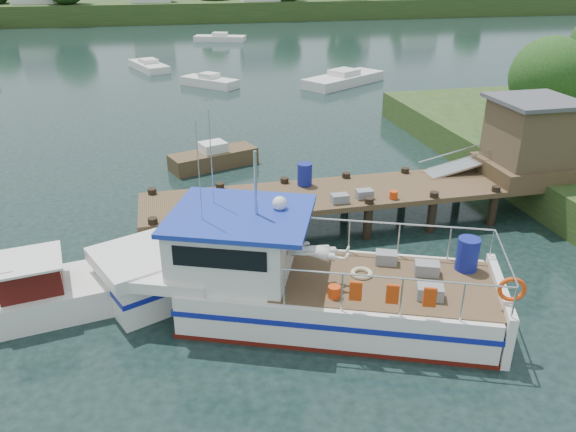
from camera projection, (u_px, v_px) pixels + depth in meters
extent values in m
plane|color=black|center=(305.00, 228.00, 21.23)|extent=(160.00, 160.00, 0.00)
cylinder|color=#332114|center=(540.00, 125.00, 28.73)|extent=(0.50, 0.50, 3.05)
sphere|color=#234719|center=(550.00, 76.00, 27.70)|extent=(3.90, 3.90, 3.90)
cube|color=#30461D|center=(181.00, 8.00, 94.92)|extent=(140.00, 24.00, 3.00)
cylinder|color=#332114|center=(68.00, 8.00, 83.11)|extent=(0.60, 0.60, 4.80)
cylinder|color=#332114|center=(145.00, 12.00, 87.48)|extent=(0.60, 0.60, 3.00)
cylinder|color=#332114|center=(214.00, 7.00, 91.35)|extent=(0.60, 0.60, 3.60)
cylinder|color=#332114|center=(285.00, 6.00, 89.90)|extent=(0.60, 0.60, 4.20)
cylinder|color=#332114|center=(347.00, 2.00, 93.77)|extent=(0.60, 0.60, 4.80)
cylinder|color=#332114|center=(403.00, 6.00, 98.14)|extent=(0.60, 0.60, 3.00)
cylinder|color=#332114|center=(472.00, 4.00, 96.70)|extent=(0.60, 0.60, 3.60)
cube|color=brown|center=(357.00, 192.00, 21.09)|extent=(16.00, 3.00, 0.20)
cylinder|color=black|center=(155.00, 244.00, 18.70)|extent=(0.32, 0.32, 1.90)
cylinder|color=black|center=(154.00, 212.00, 21.00)|extent=(0.32, 0.32, 1.90)
cylinder|color=black|center=(230.00, 236.00, 19.20)|extent=(0.32, 0.32, 1.90)
cylinder|color=black|center=(221.00, 206.00, 21.50)|extent=(0.32, 0.32, 1.90)
cylinder|color=black|center=(301.00, 229.00, 19.71)|extent=(0.32, 0.32, 1.90)
cylinder|color=black|center=(285.00, 201.00, 22.01)|extent=(0.32, 0.32, 1.90)
cylinder|color=black|center=(368.00, 222.00, 20.22)|extent=(0.32, 0.32, 1.90)
cylinder|color=black|center=(345.00, 195.00, 22.51)|extent=(0.32, 0.32, 1.90)
cylinder|color=black|center=(432.00, 216.00, 20.72)|extent=(0.32, 0.32, 1.90)
cylinder|color=black|center=(403.00, 190.00, 23.02)|extent=(0.32, 0.32, 1.90)
cylinder|color=black|center=(493.00, 210.00, 21.23)|extent=(0.32, 0.32, 1.90)
cylinder|color=black|center=(459.00, 185.00, 23.52)|extent=(0.32, 0.32, 1.90)
cylinder|color=black|center=(551.00, 204.00, 21.73)|extent=(0.32, 0.32, 1.90)
cylinder|color=black|center=(512.00, 180.00, 24.03)|extent=(0.32, 0.32, 1.90)
cube|color=brown|center=(524.00, 168.00, 22.34)|extent=(3.20, 3.00, 0.60)
cube|color=brown|center=(530.00, 134.00, 21.75)|extent=(2.60, 2.60, 2.40)
cube|color=#47474C|center=(537.00, 101.00, 21.20)|extent=(3.00, 3.00, 0.15)
cube|color=#A5A8AD|center=(460.00, 166.00, 22.69)|extent=(3.34, 0.90, 0.79)
cylinder|color=silver|center=(467.00, 157.00, 22.13)|extent=(3.34, 0.05, 0.76)
cylinder|color=silver|center=(457.00, 151.00, 22.83)|extent=(3.34, 0.05, 0.76)
cube|color=slate|center=(340.00, 198.00, 19.90)|extent=(0.60, 0.40, 0.30)
cube|color=slate|center=(364.00, 194.00, 20.27)|extent=(0.60, 0.40, 0.30)
cylinder|color=red|center=(394.00, 195.00, 20.22)|extent=(0.30, 0.30, 0.28)
cylinder|color=navy|center=(305.00, 174.00, 21.30)|extent=(0.56, 0.56, 0.85)
cube|color=silver|center=(336.00, 298.00, 15.77)|extent=(9.00, 6.20, 1.28)
cube|color=silver|center=(148.00, 282.00, 16.55)|extent=(3.11, 3.11, 1.28)
cube|color=silver|center=(145.00, 258.00, 16.21)|extent=(3.45, 3.36, 0.39)
cube|color=silver|center=(182.00, 262.00, 16.07)|extent=(3.25, 3.78, 0.33)
cube|color=navy|center=(336.00, 293.00, 15.71)|extent=(9.12, 6.28, 0.16)
cube|color=navy|center=(147.00, 277.00, 16.48)|extent=(3.16, 3.16, 0.16)
cube|color=#51110B|center=(335.00, 315.00, 16.02)|extent=(9.11, 6.26, 0.16)
cube|color=brown|center=(386.00, 282.00, 15.31)|extent=(6.70, 5.02, 0.04)
cube|color=silver|center=(497.00, 308.00, 15.12)|extent=(1.45, 3.19, 1.50)
cube|color=silver|center=(234.00, 244.00, 15.56)|extent=(3.97, 3.85, 1.67)
cube|color=black|center=(219.00, 259.00, 14.11)|extent=(2.29, 0.95, 0.56)
cube|color=black|center=(245.00, 211.00, 16.72)|extent=(2.29, 0.95, 0.56)
cube|color=black|center=(178.00, 229.00, 15.64)|extent=(0.78, 1.88, 0.56)
cube|color=#1A32A7|center=(240.00, 215.00, 15.15)|extent=(4.72, 4.40, 0.13)
cylinder|color=silver|center=(256.00, 183.00, 14.69)|extent=(0.12, 0.12, 1.78)
cylinder|color=silver|center=(199.00, 172.00, 14.19)|extent=(0.03, 0.03, 2.67)
cylinder|color=silver|center=(211.00, 158.00, 15.19)|extent=(0.03, 0.03, 2.67)
sphere|color=silver|center=(280.00, 203.00, 15.32)|extent=(0.52, 0.52, 0.40)
cylinder|color=silver|center=(396.00, 278.00, 13.47)|extent=(5.19, 2.11, 0.05)
cylinder|color=silver|center=(394.00, 223.00, 16.23)|extent=(5.19, 2.11, 0.05)
cylinder|color=silver|center=(506.00, 256.00, 14.45)|extent=(1.18, 2.86, 0.05)
cylinder|color=silver|center=(284.00, 287.00, 14.07)|extent=(0.06, 0.06, 1.06)
cylinder|color=silver|center=(301.00, 233.00, 16.83)|extent=(0.06, 0.06, 1.06)
cylinder|color=silver|center=(342.00, 292.00, 13.87)|extent=(0.06, 0.06, 1.06)
cylinder|color=silver|center=(349.00, 237.00, 16.63)|extent=(0.06, 0.06, 1.06)
cylinder|color=silver|center=(401.00, 297.00, 13.67)|extent=(0.06, 0.06, 1.06)
cylinder|color=silver|center=(399.00, 240.00, 16.43)|extent=(0.06, 0.06, 1.06)
cylinder|color=silver|center=(463.00, 302.00, 13.47)|extent=(0.06, 0.06, 1.06)
cylinder|color=silver|center=(449.00, 244.00, 16.22)|extent=(0.06, 0.06, 1.06)
cylinder|color=silver|center=(513.00, 307.00, 13.30)|extent=(0.06, 0.06, 1.06)
cylinder|color=silver|center=(491.00, 247.00, 16.06)|extent=(0.06, 0.06, 1.06)
cube|color=slate|center=(430.00, 292.00, 14.48)|extent=(0.79, 0.66, 0.36)
cube|color=slate|center=(427.00, 269.00, 15.58)|extent=(0.79, 0.66, 0.36)
cube|color=slate|center=(386.00, 258.00, 16.13)|extent=(0.73, 0.62, 0.36)
cylinder|color=navy|center=(468.00, 254.00, 15.69)|extent=(0.81, 0.81, 0.98)
cylinder|color=red|center=(334.00, 292.00, 14.53)|extent=(0.43, 0.43, 0.33)
torus|color=#BFB28C|center=(362.00, 273.00, 15.58)|extent=(0.81, 0.81, 0.13)
torus|color=red|center=(512.00, 289.00, 13.84)|extent=(0.68, 0.36, 0.69)
cube|color=red|center=(356.00, 291.00, 13.77)|extent=(0.33, 0.22, 0.50)
cube|color=red|center=(392.00, 294.00, 13.65)|extent=(0.33, 0.22, 0.50)
cube|color=red|center=(430.00, 297.00, 13.52)|extent=(0.33, 0.22, 0.50)
imported|color=silver|center=(312.00, 251.00, 14.88)|extent=(0.70, 0.84, 1.96)
cube|color=silver|center=(19.00, 303.00, 15.86)|extent=(6.06, 3.09, 0.89)
cube|color=#430E0B|center=(30.00, 274.00, 15.66)|extent=(1.85, 1.85, 0.84)
cube|color=silver|center=(27.00, 261.00, 15.47)|extent=(2.05, 2.05, 0.07)
cube|color=brown|center=(214.00, 159.00, 27.32)|extent=(4.47, 2.78, 0.78)
cube|color=silver|center=(213.00, 147.00, 27.07)|extent=(1.46, 1.35, 0.50)
cube|color=silver|center=(220.00, 39.00, 67.69)|extent=(6.42, 3.92, 0.65)
cube|color=silver|center=(220.00, 34.00, 67.48)|extent=(2.08, 1.93, 0.42)
cube|color=silver|center=(210.00, 82.00, 44.20)|extent=(4.50, 4.53, 0.67)
cube|color=silver|center=(209.00, 76.00, 43.99)|extent=(1.75, 1.75, 0.43)
cube|color=silver|center=(344.00, 80.00, 44.91)|extent=(7.63, 6.18, 0.74)
cube|color=silver|center=(344.00, 73.00, 44.67)|extent=(2.72, 2.63, 0.48)
cube|color=silver|center=(149.00, 66.00, 50.74)|extent=(3.76, 6.06, 0.62)
cube|color=silver|center=(148.00, 61.00, 50.55)|extent=(1.83, 1.97, 0.40)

